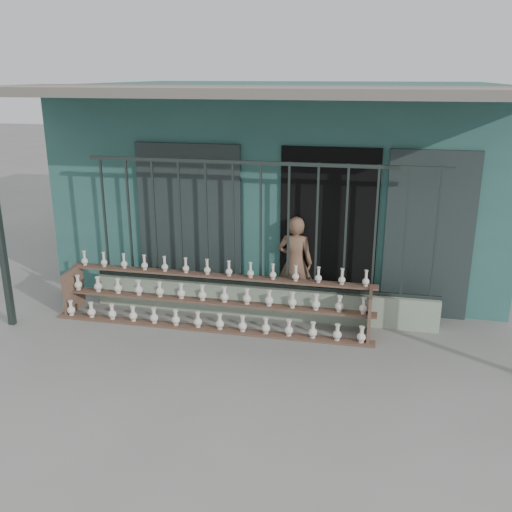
# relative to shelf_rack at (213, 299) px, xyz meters

# --- Properties ---
(ground) EXTENTS (60.00, 60.00, 0.00)m
(ground) POSITION_rel_shelf_rack_xyz_m (0.59, -0.88, -0.36)
(ground) COLOR slate
(workshop_building) EXTENTS (7.40, 6.60, 3.21)m
(workshop_building) POSITION_rel_shelf_rack_xyz_m (0.59, 3.35, 1.26)
(workshop_building) COLOR #285651
(workshop_building) RESTS_ON ground
(parapet_wall) EXTENTS (5.00, 0.20, 0.45)m
(parapet_wall) POSITION_rel_shelf_rack_xyz_m (0.59, 0.42, -0.14)
(parapet_wall) COLOR gray
(parapet_wall) RESTS_ON ground
(security_fence) EXTENTS (5.00, 0.04, 1.80)m
(security_fence) POSITION_rel_shelf_rack_xyz_m (0.59, 0.42, 0.98)
(security_fence) COLOR #283330
(security_fence) RESTS_ON parapet_wall
(shelf_rack) EXTENTS (4.50, 0.68, 0.85)m
(shelf_rack) POSITION_rel_shelf_rack_xyz_m (0.00, 0.00, 0.00)
(shelf_rack) COLOR brown
(shelf_rack) RESTS_ON ground
(elderly_woman) EXTENTS (0.52, 0.34, 1.41)m
(elderly_woman) POSITION_rel_shelf_rack_xyz_m (1.03, 0.81, 0.34)
(elderly_woman) COLOR brown
(elderly_woman) RESTS_ON ground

